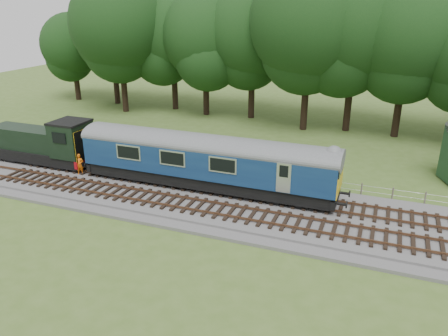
% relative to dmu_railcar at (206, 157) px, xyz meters
% --- Properties ---
extents(ground, '(120.00, 120.00, 0.00)m').
position_rel_dmu_railcar_xyz_m(ground, '(2.22, -1.40, -2.61)').
color(ground, '#456123').
rests_on(ground, ground).
extents(ballast, '(70.00, 7.00, 0.35)m').
position_rel_dmu_railcar_xyz_m(ballast, '(2.22, -1.40, -2.43)').
color(ballast, '#4C4C4F').
rests_on(ballast, ground).
extents(track_north, '(67.20, 2.40, 0.21)m').
position_rel_dmu_railcar_xyz_m(track_north, '(2.22, -0.00, -2.19)').
color(track_north, black).
rests_on(track_north, ballast).
extents(track_south, '(67.20, 2.40, 0.21)m').
position_rel_dmu_railcar_xyz_m(track_south, '(2.22, -3.00, -2.19)').
color(track_south, black).
rests_on(track_south, ballast).
extents(fence, '(64.00, 0.12, 1.00)m').
position_rel_dmu_railcar_xyz_m(fence, '(2.22, 3.10, -2.61)').
color(fence, '#6B6054').
rests_on(fence, ground).
extents(tree_line, '(70.00, 8.00, 18.00)m').
position_rel_dmu_railcar_xyz_m(tree_line, '(2.22, 20.60, -2.61)').
color(tree_line, black).
rests_on(tree_line, ground).
extents(dmu_railcar, '(18.05, 2.86, 3.88)m').
position_rel_dmu_railcar_xyz_m(dmu_railcar, '(0.00, 0.00, 0.00)').
color(dmu_railcar, black).
rests_on(dmu_railcar, ground).
extents(shunter_loco, '(8.91, 2.60, 3.38)m').
position_rel_dmu_railcar_xyz_m(shunter_loco, '(-13.93, 0.00, -0.63)').
color(shunter_loco, black).
rests_on(shunter_loco, ground).
extents(worker, '(0.68, 0.57, 1.61)m').
position_rel_dmu_railcar_xyz_m(worker, '(-9.82, -1.09, -1.45)').
color(worker, orange).
rests_on(worker, ballast).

